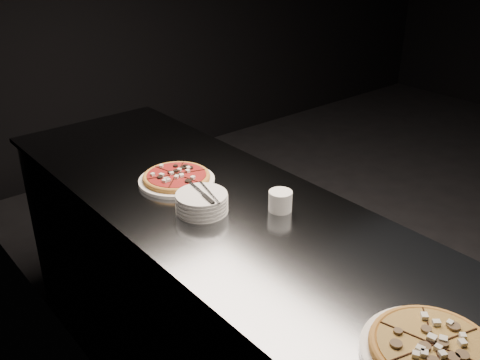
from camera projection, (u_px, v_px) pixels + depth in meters
wall_left at (130, 101)px, 1.42m from camera, size 0.02×5.00×2.80m
counter at (238, 318)px, 2.05m from camera, size 0.74×2.44×0.92m
pizza_mushroom at (433, 350)px, 1.23m from camera, size 0.36×0.36×0.04m
pizza_tomato at (177, 178)px, 2.06m from camera, size 0.33×0.33×0.03m
plate_stack at (202, 202)px, 1.85m from camera, size 0.18×0.18×0.07m
cutlery at (205, 194)px, 1.82m from camera, size 0.09×0.19×0.01m
ramekin at (280, 200)px, 1.85m from camera, size 0.08×0.08×0.07m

